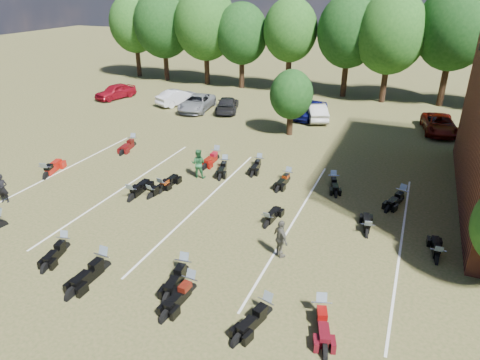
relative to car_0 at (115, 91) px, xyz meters
The scene contains 35 objects.
ground 28.81m from the car_0, 42.49° to the right, with size 160.00×160.00×0.00m, color brown.
car_0 is the anchor object (origin of this frame).
car_1 7.00m from the car_0, ahead, with size 1.52×4.37×1.44m, color silver.
car_2 9.54m from the car_0, ahead, with size 2.31×5.01×1.39m, color gray.
car_3 12.20m from the car_0, ahead, with size 1.81×4.45×1.29m, color black.
car_4 19.59m from the car_0, ahead, with size 1.73×4.31×1.47m, color #0B0E4F.
car_5 20.13m from the car_0, ahead, with size 1.49×4.28×1.41m, color #B1B1AC.
car_6 29.77m from the car_0, ahead, with size 2.26×4.89×1.36m, color #510C04.
person_black 22.16m from the car_0, 67.44° to the right, with size 0.58×0.38×1.59m, color black.
person_green 21.41m from the car_0, 39.57° to the right, with size 0.86×0.67×1.77m, color #256335.
person_grey 30.57m from the car_0, 39.72° to the right, with size 1.02×0.42×1.74m, color #555349.
motorcycle_0 24.76m from the car_0, 65.03° to the right, with size 0.79×2.48×1.38m, color black, non-canonical shape.
motorcycle_1 27.00m from the car_0, 57.12° to the right, with size 0.68×2.15×1.20m, color black, non-canonical shape.
motorcycle_2 28.85m from the car_0, 53.49° to the right, with size 0.80×2.52×1.40m, color black, non-canonical shape.
motorcycle_3 30.10m from the car_0, 47.49° to the right, with size 0.74×2.33×1.30m, color black, non-canonical shape.
motorcycle_4 33.44m from the car_0, 43.75° to the right, with size 0.72×2.26×1.26m, color black, non-canonical shape.
motorcycle_5 31.24m from the car_0, 47.51° to the right, with size 0.72×2.26×1.26m, color black, non-canonical shape.
motorcycle_6 34.32m from the car_0, 40.88° to the right, with size 0.74×2.32×1.29m, color #4E0B13, non-canonical shape.
motorcycle_7 19.07m from the car_0, 64.75° to the right, with size 0.80×2.51×1.40m, color #A1160B, non-canonical shape.
motorcycle_8 22.47m from the car_0, 46.25° to the right, with size 0.71×2.23×1.24m, color black, non-canonical shape.
motorcycle_9 22.89m from the car_0, 50.49° to the right, with size 0.78×2.44×1.36m, color black, non-canonical shape.
motorcycle_10 22.96m from the car_0, 47.98° to the right, with size 0.64×2.00×1.12m, color black, non-canonical shape.
motorcycle_11 28.21m from the car_0, 38.16° to the right, with size 0.64×2.01×1.12m, color black, non-canonical shape.
motorcycle_12 31.34m from the car_0, 31.55° to the right, with size 0.66×2.06×1.15m, color black, non-canonical shape.
motorcycle_13 34.39m from the car_0, 30.32° to the right, with size 0.65×2.04×1.13m, color black, non-canonical shape.
motorcycle_14 14.49m from the car_0, 47.84° to the right, with size 0.74×2.31×1.29m, color #500B0C, non-canonical shape.
motorcycle_15 19.47m from the car_0, 33.31° to the right, with size 0.75×2.35×1.31m, color maroon, non-canonical shape.
motorcycle_16 21.09m from the car_0, 34.28° to the right, with size 0.71×2.23×1.24m, color black, non-canonical shape.
motorcycle_17 24.76m from the car_0, 29.28° to the right, with size 0.68×2.13×1.19m, color black, non-canonical shape.
motorcycle_18 22.07m from the car_0, 29.09° to the right, with size 0.68×2.13×1.19m, color black, non-canonical shape.
motorcycle_19 26.76m from the car_0, 25.55° to the right, with size 0.66×2.09×1.16m, color black, non-canonical shape.
motorcycle_20 30.43m from the car_0, 23.44° to the right, with size 0.71×2.24×1.25m, color black, non-canonical shape.
tree_line 23.06m from the car_0, 25.26° to the left, with size 56.00×6.00×9.79m.
young_tree_midfield 19.78m from the car_0, 11.62° to the right, with size 3.20×3.20×4.70m.
parking_lines 24.57m from the car_0, 42.06° to the right, with size 20.10×14.00×0.01m.
Camera 1 is at (6.58, -14.76, 10.67)m, focal length 32.00 mm.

